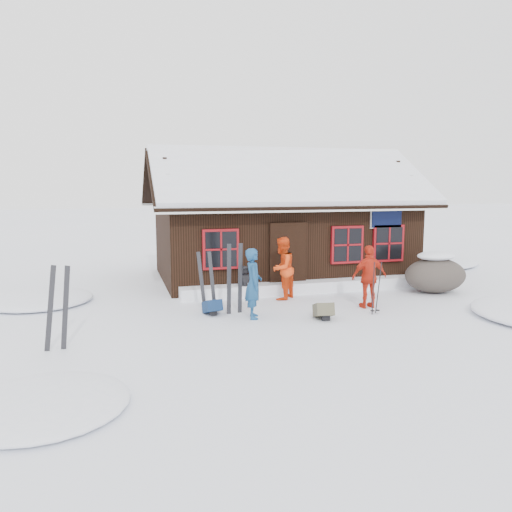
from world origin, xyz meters
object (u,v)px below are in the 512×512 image
object	(u,v)px
ski_pair_left	(58,309)
backpack_blue	(212,309)
boulder	(435,274)
backpack_olive	(323,313)
skier_crouched	(245,281)
ski_poles	(376,289)
skier_teal	(253,283)
skier_orange_left	(282,268)
skier_orange_right	(369,277)

from	to	relation	value
ski_pair_left	backpack_blue	bearing A→B (deg)	38.78
boulder	backpack_olive	bearing A→B (deg)	-156.75
backpack_olive	skier_crouched	bearing A→B (deg)	123.66
backpack_blue	backpack_olive	bearing A→B (deg)	-32.76
ski_poles	skier_teal	bearing A→B (deg)	171.76
boulder	skier_teal	bearing A→B (deg)	-167.48
ski_poles	backpack_blue	world-z (taller)	ski_poles
skier_orange_left	ski_pair_left	world-z (taller)	skier_orange_left
skier_teal	skier_orange_right	size ratio (longest dim) A/B	1.03
skier_orange_left	skier_orange_right	size ratio (longest dim) A/B	1.07
backpack_blue	skier_orange_right	bearing A→B (deg)	-13.65
ski_pair_left	backpack_olive	bearing A→B (deg)	16.87
backpack_olive	backpack_blue	bearing A→B (deg)	165.42
skier_teal	backpack_olive	distance (m)	1.79
skier_orange_left	skier_crouched	distance (m)	1.14
skier_teal	skier_crouched	xyz separation A→B (m)	(0.36, 2.22, -0.39)
boulder	backpack_blue	distance (m)	6.86
skier_orange_left	skier_crouched	bearing A→B (deg)	-73.54
skier_teal	ski_poles	bearing A→B (deg)	-87.54
skier_orange_right	boulder	bearing A→B (deg)	-157.69
skier_crouched	backpack_olive	xyz separation A→B (m)	(1.20, -2.78, -0.30)
skier_crouched	ski_poles	bearing A→B (deg)	-51.43
skier_orange_left	backpack_blue	bearing A→B (deg)	-17.10
skier_crouched	skier_teal	bearing A→B (deg)	-105.46
skier_orange_right	backpack_blue	bearing A→B (deg)	-5.79
skier_teal	backpack_olive	xyz separation A→B (m)	(1.56, -0.56, -0.69)
ski_poles	ski_pair_left	bearing A→B (deg)	-173.69
backpack_olive	ski_pair_left	bearing A→B (deg)	-163.04
skier_orange_left	ski_poles	bearing A→B (deg)	84.10
skier_orange_right	backpack_blue	distance (m)	4.09
skier_crouched	boulder	bearing A→B (deg)	-15.43
skier_crouched	ski_poles	distance (m)	3.74
boulder	ski_poles	distance (m)	3.41
skier_orange_right	ski_pair_left	bearing A→B (deg)	10.78
skier_orange_right	backpack_blue	size ratio (longest dim) A/B	3.23
skier_orange_left	boulder	distance (m)	4.66
skier_crouched	boulder	size ratio (longest dim) A/B	0.49
skier_orange_right	ski_pair_left	distance (m)	7.46
ski_pair_left	ski_poles	world-z (taller)	ski_pair_left
skier_orange_right	boulder	distance (m)	3.03
ski_poles	backpack_olive	size ratio (longest dim) A/B	2.42
skier_orange_left	ski_pair_left	size ratio (longest dim) A/B	1.02
ski_poles	skier_orange_left	bearing A→B (deg)	128.55
boulder	backpack_olive	xyz separation A→B (m)	(-4.36, -1.87, -0.40)
skier_orange_right	skier_orange_left	bearing A→B (deg)	-39.78
skier_teal	backpack_olive	size ratio (longest dim) A/B	3.06
ski_pair_left	backpack_olive	world-z (taller)	ski_pair_left
skier_orange_right	skier_crouched	xyz separation A→B (m)	(-2.77, 2.05, -0.36)
skier_teal	skier_crouched	distance (m)	2.28
skier_teal	boulder	distance (m)	6.07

